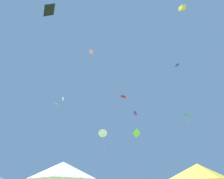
# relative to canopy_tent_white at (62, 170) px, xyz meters

# --- Properties ---
(canopy_tent_white) EXTENTS (3.38, 3.38, 3.62)m
(canopy_tent_white) POSITION_rel_canopy_tent_white_xyz_m (0.00, 0.00, 0.00)
(canopy_tent_white) COLOR #9E9EA3
(canopy_tent_white) RESTS_ON ground
(canopy_tent_yellow) EXTENTS (3.24, 3.24, 3.47)m
(canopy_tent_yellow) POSITION_rel_canopy_tent_white_xyz_m (9.39, -0.45, -0.13)
(canopy_tent_yellow) COLOR #9E9EA3
(canopy_tent_yellow) RESTS_ON ground
(kite_white_box) EXTENTS (0.33, 0.64, 0.60)m
(kite_white_box) POSITION_rel_canopy_tent_white_xyz_m (-6.49, 21.11, 15.94)
(kite_white_box) COLOR white
(kite_green_box) EXTENTS (0.63, 0.73, 1.56)m
(kite_green_box) POSITION_rel_canopy_tent_white_xyz_m (14.84, 10.91, 8.59)
(kite_green_box) COLOR green
(kite_blue_box) EXTENTS (0.69, 0.45, 1.35)m
(kite_blue_box) POSITION_rel_canopy_tent_white_xyz_m (13.42, 7.56, 15.09)
(kite_blue_box) COLOR blue
(kite_lime_diamond) EXTENTS (1.07, 1.26, 1.05)m
(kite_lime_diamond) POSITION_rel_canopy_tent_white_xyz_m (8.48, 18.83, 8.04)
(kite_lime_diamond) COLOR #75D138
(kite_yellow_box) EXTENTS (0.58, 1.47, 1.34)m
(kite_yellow_box) POSITION_rel_canopy_tent_white_xyz_m (14.54, 4.10, 23.70)
(kite_yellow_box) COLOR yellow
(kite_black_diamond) EXTENTS (1.47, 1.43, 1.19)m
(kite_black_diamond) POSITION_rel_canopy_tent_white_xyz_m (-3.88, -0.01, 16.96)
(kite_black_diamond) COLOR black
(kite_red_box) EXTENTS (0.86, 0.62, 0.64)m
(kite_red_box) POSITION_rel_canopy_tent_white_xyz_m (5.45, 10.27, 11.12)
(kite_red_box) COLOR red
(kite_purple_box) EXTENTS (0.74, 0.73, 2.27)m
(kite_purple_box) POSITION_rel_canopy_tent_white_xyz_m (9.01, 21.72, 13.01)
(kite_purple_box) COLOR purple
(kite_pink_delta) EXTENTS (1.11, 1.08, 0.57)m
(kite_pink_delta) POSITION_rel_canopy_tent_white_xyz_m (0.07, 10.87, 20.42)
(kite_pink_delta) COLOR pink
(kite_cyan_delta) EXTENTS (1.23, 1.23, 0.36)m
(kite_cyan_delta) POSITION_rel_canopy_tent_white_xyz_m (-5.04, 12.30, 10.87)
(kite_cyan_delta) COLOR #2DB7CC
(kite_white_delta) EXTENTS (1.34, 1.05, 2.70)m
(kite_white_delta) POSITION_rel_canopy_tent_white_xyz_m (2.44, 13.04, 6.28)
(kite_white_delta) COLOR white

